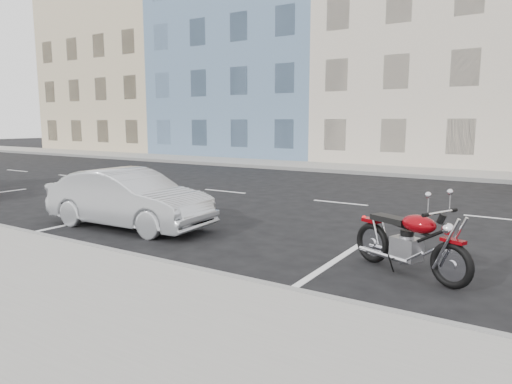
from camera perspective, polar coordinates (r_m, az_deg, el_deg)
ground at (r=12.42m, az=19.05°, el=-2.15°), size 120.00×120.00×0.00m
sidewalk_far at (r=22.11m, az=11.71°, el=2.92°), size 80.00×3.40×0.15m
curb_near at (r=9.41m, az=-24.72°, el=-5.34°), size 80.00×0.12×0.16m
curb_far at (r=20.54m, az=10.03°, el=2.55°), size 80.00×0.12×0.16m
bldg_far_west at (r=40.44m, az=-13.53°, el=13.81°), size 12.00×12.00×12.00m
bldg_blue at (r=33.07m, az=1.71°, el=16.11°), size 12.00×12.00×13.00m
bldg_cream at (r=28.81m, az=23.47°, el=15.02°), size 12.00×12.00×11.50m
motorcycle at (r=6.72m, az=23.51°, el=-7.27°), size 1.92×1.01×1.03m
sedan_silver at (r=10.10m, az=-15.61°, el=-0.80°), size 3.85×1.52×1.25m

